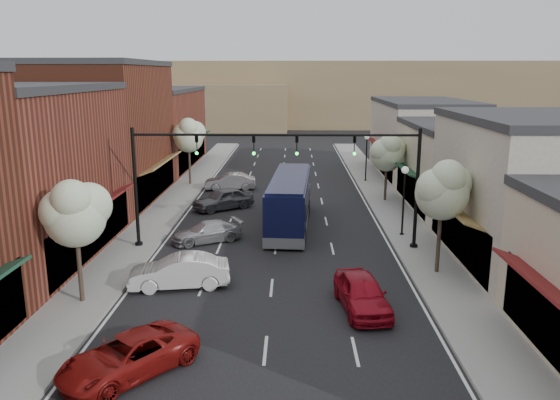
# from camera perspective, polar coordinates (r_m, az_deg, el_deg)

# --- Properties ---
(ground) EXTENTS (160.00, 160.00, 0.00)m
(ground) POSITION_cam_1_polar(r_m,az_deg,el_deg) (24.41, -1.07, -10.94)
(ground) COLOR black
(ground) RESTS_ON ground
(sidewalk_left) EXTENTS (2.80, 73.00, 0.15)m
(sidewalk_left) POSITION_cam_1_polar(r_m,az_deg,el_deg) (42.97, -11.29, -0.41)
(sidewalk_left) COLOR gray
(sidewalk_left) RESTS_ON ground
(sidewalk_right) EXTENTS (2.80, 73.00, 0.15)m
(sidewalk_right) POSITION_cam_1_polar(r_m,az_deg,el_deg) (42.60, 11.35, -0.53)
(sidewalk_right) COLOR gray
(sidewalk_right) RESTS_ON ground
(curb_left) EXTENTS (0.25, 73.00, 0.17)m
(curb_left) POSITION_cam_1_polar(r_m,az_deg,el_deg) (42.69, -9.46, -0.42)
(curb_left) COLOR gray
(curb_left) RESTS_ON ground
(curb_right) EXTENTS (0.25, 73.00, 0.17)m
(curb_right) POSITION_cam_1_polar(r_m,az_deg,el_deg) (42.37, 9.49, -0.52)
(curb_right) COLOR gray
(curb_right) RESTS_ON ground
(bldg_left_midnear) EXTENTS (10.14, 14.10, 9.40)m
(bldg_left_midnear) POSITION_cam_1_polar(r_m,az_deg,el_deg) (32.52, -26.57, 2.37)
(bldg_left_midnear) COLOR brown
(bldg_left_midnear) RESTS_ON ground
(bldg_left_midfar) EXTENTS (10.14, 14.10, 10.90)m
(bldg_left_midfar) POSITION_cam_1_polar(r_m,az_deg,el_deg) (45.14, -18.49, 6.68)
(bldg_left_midfar) COLOR brown
(bldg_left_midfar) RESTS_ON ground
(bldg_left_far) EXTENTS (10.14, 18.10, 8.40)m
(bldg_left_far) POSITION_cam_1_polar(r_m,az_deg,el_deg) (60.49, -13.32, 7.30)
(bldg_left_far) COLOR brown
(bldg_left_far) RESTS_ON ground
(bldg_right_midnear) EXTENTS (9.14, 12.10, 7.90)m
(bldg_right_midnear) POSITION_cam_1_polar(r_m,az_deg,el_deg) (31.59, 25.12, 0.84)
(bldg_right_midnear) COLOR beige
(bldg_right_midnear) RESTS_ON ground
(bldg_right_midfar) EXTENTS (9.14, 12.10, 6.40)m
(bldg_right_midfar) POSITION_cam_1_polar(r_m,az_deg,el_deg) (42.77, 18.67, 3.32)
(bldg_right_midfar) COLOR #C3B59B
(bldg_right_midfar) RESTS_ON ground
(bldg_right_far) EXTENTS (9.14, 16.10, 7.40)m
(bldg_right_far) POSITION_cam_1_polar(r_m,az_deg,el_deg) (56.09, 14.55, 6.28)
(bldg_right_far) COLOR beige
(bldg_right_far) RESTS_ON ground
(hill_far) EXTENTS (120.00, 30.00, 12.00)m
(hill_far) POSITION_cam_1_polar(r_m,az_deg,el_deg) (112.33, 0.86, 11.13)
(hill_far) COLOR #7A6647
(hill_far) RESTS_ON ground
(hill_near) EXTENTS (50.00, 20.00, 8.00)m
(hill_near) POSITION_cam_1_polar(r_m,az_deg,el_deg) (103.74, -13.35, 9.51)
(hill_near) COLOR #7A6647
(hill_near) RESTS_ON ground
(signal_mast_right) EXTENTS (8.22, 0.46, 7.00)m
(signal_mast_right) POSITION_cam_1_polar(r_m,az_deg,el_deg) (31.08, 9.94, 3.06)
(signal_mast_right) COLOR black
(signal_mast_right) RESTS_ON ground
(signal_mast_left) EXTENTS (8.22, 0.46, 7.00)m
(signal_mast_left) POSITION_cam_1_polar(r_m,az_deg,el_deg) (31.42, -10.80, 3.14)
(signal_mast_left) COLOR black
(signal_mast_left) RESTS_ON ground
(tree_right_near) EXTENTS (2.85, 2.65, 5.95)m
(tree_right_near) POSITION_cam_1_polar(r_m,az_deg,el_deg) (27.78, 16.72, 1.15)
(tree_right_near) COLOR #47382B
(tree_right_near) RESTS_ON ground
(tree_right_far) EXTENTS (2.85, 2.65, 5.43)m
(tree_right_far) POSITION_cam_1_polar(r_m,az_deg,el_deg) (43.26, 11.19, 4.97)
(tree_right_far) COLOR #47382B
(tree_right_far) RESTS_ON ground
(tree_left_near) EXTENTS (2.85, 2.65, 5.69)m
(tree_left_near) POSITION_cam_1_polar(r_m,az_deg,el_deg) (24.72, -20.61, -1.14)
(tree_left_near) COLOR #47382B
(tree_left_near) RESTS_ON ground
(tree_left_far) EXTENTS (2.85, 2.65, 6.13)m
(tree_left_far) POSITION_cam_1_polar(r_m,az_deg,el_deg) (49.37, -9.50, 6.74)
(tree_left_far) COLOR #47382B
(tree_left_far) RESTS_ON ground
(lamp_post_near) EXTENTS (0.44, 0.44, 4.44)m
(lamp_post_near) POSITION_cam_1_polar(r_m,az_deg,el_deg) (34.18, 12.84, 1.08)
(lamp_post_near) COLOR black
(lamp_post_near) RESTS_ON ground
(lamp_post_far) EXTENTS (0.44, 0.44, 4.44)m
(lamp_post_far) POSITION_cam_1_polar(r_m,az_deg,el_deg) (51.20, 9.03, 5.18)
(lamp_post_far) COLOR black
(lamp_post_far) RESTS_ON ground
(coach_bus) EXTENTS (3.05, 11.10, 3.36)m
(coach_bus) POSITION_cam_1_polar(r_m,az_deg,el_deg) (35.96, 1.04, -0.03)
(coach_bus) COLOR black
(coach_bus) RESTS_ON ground
(red_hatchback) EXTENTS (2.41, 4.73, 1.54)m
(red_hatchback) POSITION_cam_1_polar(r_m,az_deg,el_deg) (23.93, 8.55, -9.58)
(red_hatchback) COLOR maroon
(red_hatchback) RESTS_ON ground
(parked_car_a) EXTENTS (4.84, 5.11, 1.34)m
(parked_car_a) POSITION_cam_1_polar(r_m,az_deg,el_deg) (19.75, -15.57, -15.43)
(parked_car_a) COLOR maroon
(parked_car_a) RESTS_ON ground
(parked_car_b) EXTENTS (4.93, 2.44, 1.55)m
(parked_car_b) POSITION_cam_1_polar(r_m,az_deg,el_deg) (26.48, -10.49, -7.37)
(parked_car_b) COLOR silver
(parked_car_b) RESTS_ON ground
(parked_car_c) EXTENTS (4.59, 3.52, 1.24)m
(parked_car_c) POSITION_cam_1_polar(r_m,az_deg,el_deg) (33.17, -7.69, -3.32)
(parked_car_c) COLOR #A7A7AC
(parked_car_c) RESTS_ON ground
(parked_car_d) EXTENTS (4.85, 4.26, 1.58)m
(parked_car_d) POSITION_cam_1_polar(r_m,az_deg,el_deg) (40.87, -5.96, 0.11)
(parked_car_d) COLOR #54565B
(parked_car_d) RESTS_ON ground
(parked_car_e) EXTENTS (4.52, 1.98, 1.44)m
(parked_car_e) POSITION_cam_1_polar(r_m,az_deg,el_deg) (47.68, -5.24, 1.92)
(parked_car_e) COLOR #A3A3A8
(parked_car_e) RESTS_ON ground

